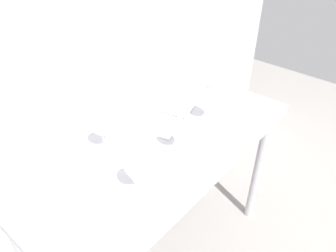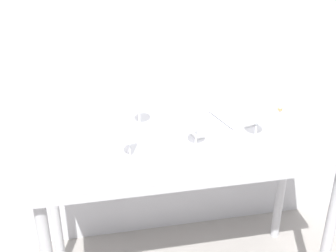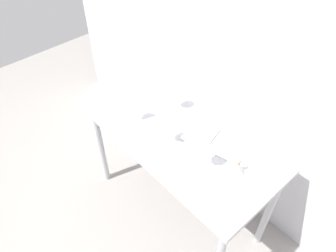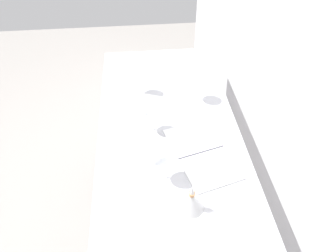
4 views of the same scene
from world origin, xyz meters
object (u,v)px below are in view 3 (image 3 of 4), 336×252
(wine_glass_near_center, at_px, (169,128))
(decanter_funnel, at_px, (238,167))
(wine_glass_near_right, at_px, (207,151))
(wine_glass_near_left, at_px, (135,109))
(open_notebook, at_px, (213,140))
(tasting_sheet_upper, at_px, (158,98))
(wine_glass_far_left, at_px, (176,95))
(tasting_sheet_lower, at_px, (158,126))

(wine_glass_near_center, height_order, decanter_funnel, wine_glass_near_center)
(wine_glass_near_right, relative_size, wine_glass_near_left, 1.09)
(wine_glass_near_center, height_order, open_notebook, wine_glass_near_center)
(wine_glass_near_left, distance_m, tasting_sheet_upper, 0.30)
(tasting_sheet_upper, bearing_deg, wine_glass_near_right, -52.72)
(tasting_sheet_upper, xyz_separation_m, decanter_funnel, (0.81, -0.10, 0.04))
(wine_glass_near_center, relative_size, wine_glass_near_left, 1.05)
(wine_glass_near_center, bearing_deg, tasting_sheet_upper, 147.99)
(wine_glass_far_left, relative_size, wine_glass_near_left, 1.05)
(tasting_sheet_upper, bearing_deg, tasting_sheet_lower, -76.49)
(wine_glass_far_left, relative_size, tasting_sheet_lower, 0.79)
(tasting_sheet_lower, distance_m, decanter_funnel, 0.60)
(tasting_sheet_lower, relative_size, decanter_funnel, 1.71)
(tasting_sheet_upper, bearing_deg, wine_glass_near_center, -67.79)
(wine_glass_near_right, xyz_separation_m, tasting_sheet_upper, (-0.66, 0.20, -0.12))
(wine_glass_near_center, xyz_separation_m, wine_glass_far_left, (-0.21, 0.25, -0.00))
(tasting_sheet_upper, bearing_deg, decanter_funnel, -42.66)
(wine_glass_near_right, height_order, wine_glass_far_left, wine_glass_near_right)
(wine_glass_near_center, xyz_separation_m, tasting_sheet_upper, (-0.37, 0.23, -0.12))
(open_notebook, bearing_deg, wine_glass_near_left, -166.22)
(wine_glass_near_center, xyz_separation_m, open_notebook, (0.18, 0.22, -0.12))
(wine_glass_far_left, height_order, decanter_funnel, wine_glass_far_left)
(wine_glass_near_center, xyz_separation_m, wine_glass_near_right, (0.28, 0.03, 0.00))
(wine_glass_near_right, xyz_separation_m, wine_glass_far_left, (-0.49, 0.22, -0.00))
(wine_glass_far_left, distance_m, tasting_sheet_lower, 0.25)
(tasting_sheet_upper, bearing_deg, wine_glass_near_left, -108.14)
(wine_glass_near_left, height_order, tasting_sheet_lower, wine_glass_near_left)
(wine_glass_far_left, height_order, open_notebook, wine_glass_far_left)
(wine_glass_near_right, distance_m, tasting_sheet_lower, 0.45)
(wine_glass_near_left, height_order, decanter_funnel, wine_glass_near_left)
(wine_glass_near_right, distance_m, wine_glass_far_left, 0.54)
(wine_glass_near_left, distance_m, decanter_funnel, 0.75)
(wine_glass_near_left, xyz_separation_m, tasting_sheet_lower, (0.14, 0.08, -0.11))
(open_notebook, relative_size, tasting_sheet_lower, 1.93)
(wine_glass_near_center, distance_m, open_notebook, 0.31)
(wine_glass_near_left, height_order, open_notebook, wine_glass_near_left)
(wine_glass_near_right, bearing_deg, wine_glass_near_left, -173.14)
(open_notebook, xyz_separation_m, decanter_funnel, (0.26, -0.09, 0.04))
(wine_glass_far_left, bearing_deg, wine_glass_near_center, -50.53)
(wine_glass_near_left, bearing_deg, wine_glass_far_left, 74.50)
(wine_glass_near_left, relative_size, tasting_sheet_lower, 0.75)
(wine_glass_near_center, bearing_deg, open_notebook, 51.01)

